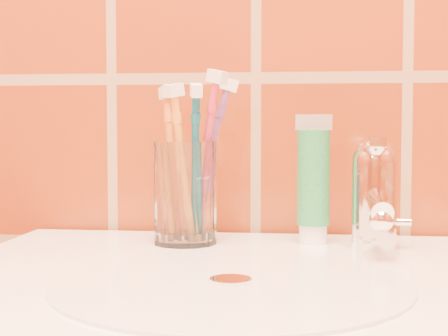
# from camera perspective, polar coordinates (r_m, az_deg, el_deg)

# --- Properties ---
(glass_tumbler) EXTENTS (0.08, 0.08, 0.12)m
(glass_tumbler) POSITION_cam_1_polar(r_m,az_deg,el_deg) (0.77, -3.28, -2.05)
(glass_tumbler) COLOR white
(glass_tumbler) RESTS_ON pedestal_sink
(toothpaste_tube) EXTENTS (0.04, 0.04, 0.15)m
(toothpaste_tube) POSITION_cam_1_polar(r_m,az_deg,el_deg) (0.78, 7.44, -1.27)
(toothpaste_tube) COLOR white
(toothpaste_tube) RESTS_ON pedestal_sink
(faucet) EXTENTS (0.05, 0.11, 0.12)m
(faucet) POSITION_cam_1_polar(r_m,az_deg,el_deg) (0.75, 12.42, -1.86)
(faucet) COLOR white
(faucet) RESTS_ON pedestal_sink
(toothbrush_0) EXTENTS (0.09, 0.08, 0.19)m
(toothbrush_0) POSITION_cam_1_polar(r_m,az_deg,el_deg) (0.78, -1.43, 0.56)
(toothbrush_0) COLOR #794493
(toothbrush_0) RESTS_ON glass_tumbler
(toothbrush_1) EXTENTS (0.07, 0.08, 0.19)m
(toothbrush_1) POSITION_cam_1_polar(r_m,az_deg,el_deg) (0.75, -3.47, 0.14)
(toothbrush_1) COLOR orange
(toothbrush_1) RESTS_ON glass_tumbler
(toothbrush_2) EXTENTS (0.05, 0.09, 0.19)m
(toothbrush_2) POSITION_cam_1_polar(r_m,az_deg,el_deg) (0.76, -2.44, 0.15)
(toothbrush_2) COLOR #0C546A
(toothbrush_2) RESTS_ON glass_tumbler
(toothbrush_3) EXTENTS (0.08, 0.09, 0.19)m
(toothbrush_3) POSITION_cam_1_polar(r_m,az_deg,el_deg) (0.78, -4.37, 0.28)
(toothbrush_3) COLOR #CA6A23
(toothbrush_3) RESTS_ON glass_tumbler
(toothbrush_4) EXTENTS (0.11, 0.10, 0.21)m
(toothbrush_4) POSITION_cam_1_polar(r_m,az_deg,el_deg) (0.76, -1.70, 0.76)
(toothbrush_4) COLOR #C32944
(toothbrush_4) RESTS_ON glass_tumbler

